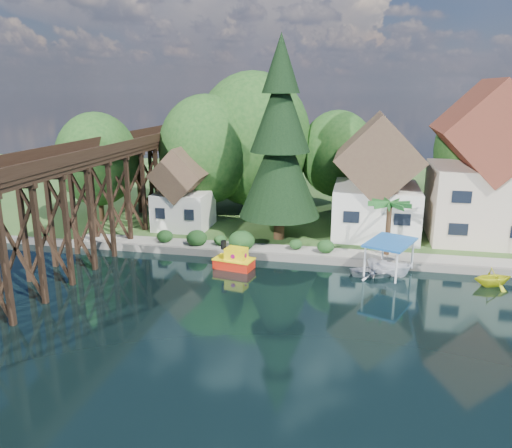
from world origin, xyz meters
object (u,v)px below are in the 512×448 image
object	(u,v)px
conifer	(280,144)
tugboat	(234,260)
trestle_bridge	(83,196)
boat_yellow	(493,276)
house_center	(483,173)
boat_white_a	(375,270)
palm_tree	(390,206)
boat_canopy	(389,261)
house_left	(377,184)
shed	(183,194)

from	to	relation	value
conifer	tugboat	bearing A→B (deg)	-108.81
trestle_bridge	boat_yellow	distance (m)	31.37
tugboat	house_center	bearing A→B (deg)	28.86
boat_white_a	boat_yellow	distance (m)	8.15
trestle_bridge	conifer	xyz separation A→B (m)	(14.60, 7.42, 3.57)
palm_tree	boat_canopy	bearing A→B (deg)	-89.94
palm_tree	boat_canopy	distance (m)	4.82
boat_canopy	tugboat	bearing A→B (deg)	-175.98
house_center	boat_yellow	world-z (taller)	house_center
conifer	palm_tree	bearing A→B (deg)	-16.83
house_center	boat_white_a	distance (m)	14.95
palm_tree	tugboat	distance (m)	12.98
palm_tree	boat_yellow	distance (m)	9.04
trestle_bridge	boat_yellow	bearing A→B (deg)	1.23
boat_white_a	boat_canopy	distance (m)	1.25
house_left	house_center	distance (m)	9.10
boat_white_a	boat_canopy	xyz separation A→B (m)	(0.98, 0.12, 0.78)
boat_white_a	boat_yellow	size ratio (longest dim) A/B	1.30
house_left	palm_tree	bearing A→B (deg)	-82.06
palm_tree	boat_white_a	size ratio (longest dim) A/B	1.29
boat_white_a	house_left	bearing A→B (deg)	-13.67
trestle_bridge	boat_white_a	size ratio (longest dim) A/B	12.15
conifer	boat_yellow	size ratio (longest dim) A/B	6.23
house_center	shed	xyz separation A→B (m)	(-27.00, -2.00, -2.59)
trestle_bridge	palm_tree	size ratio (longest dim) A/B	9.41
trestle_bridge	boat_white_a	xyz separation A→B (m)	(22.89, 1.13, -4.97)
conifer	boat_yellow	world-z (taller)	conifer
boat_yellow	boat_white_a	bearing A→B (deg)	67.06
conifer	shed	bearing A→B (deg)	168.74
palm_tree	boat_canopy	world-z (taller)	palm_tree
house_center	boat_white_a	size ratio (longest dim) A/B	3.82
tugboat	boat_canopy	world-z (taller)	boat_canopy
conifer	palm_tree	world-z (taller)	conifer
tugboat	boat_canopy	bearing A→B (deg)	4.02
house_center	boat_white_a	world-z (taller)	house_center
house_left	boat_yellow	bearing A→B (deg)	-51.71
palm_tree	shed	bearing A→B (deg)	165.97
house_left	tugboat	bearing A→B (deg)	-136.02
boat_canopy	shed	bearing A→B (deg)	156.82
conifer	boat_canopy	distance (m)	13.57
house_left	palm_tree	size ratio (longest dim) A/B	2.35
house_left	shed	distance (m)	18.11
house_center	conifer	bearing A→B (deg)	-167.32
house_center	trestle_bridge	bearing A→B (deg)	-160.51
house_center	boat_canopy	world-z (taller)	house_center
palm_tree	boat_canopy	xyz separation A→B (m)	(0.00, -3.37, -3.44)
house_center	boat_white_a	xyz separation A→B (m)	(-9.11, -10.20, -6.04)
palm_tree	boat_canopy	size ratio (longest dim) A/B	0.95
trestle_bridge	palm_tree	distance (m)	24.32
shed	boat_yellow	size ratio (longest dim) A/B	2.79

